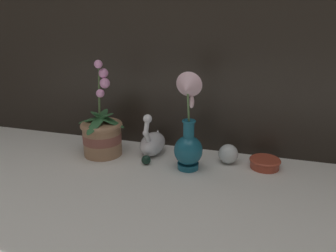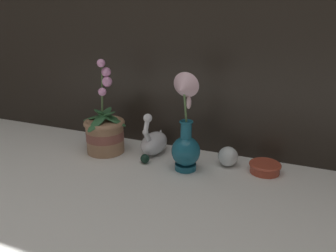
{
  "view_description": "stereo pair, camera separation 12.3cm",
  "coord_description": "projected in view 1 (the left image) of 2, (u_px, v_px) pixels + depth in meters",
  "views": [
    {
      "loc": [
        0.29,
        -0.98,
        0.53
      ],
      "look_at": [
        -0.04,
        0.13,
        0.13
      ],
      "focal_mm": 35.0,
      "sensor_mm": 36.0,
      "label": 1
    },
    {
      "loc": [
        0.41,
        -0.94,
        0.53
      ],
      "look_at": [
        -0.04,
        0.13,
        0.13
      ],
      "focal_mm": 35.0,
      "sensor_mm": 36.0,
      "label": 2
    }
  ],
  "objects": [
    {
      "name": "amber_dish",
      "position": [
        265.0,
        162.0,
        1.19
      ],
      "size": [
        0.11,
        0.11,
        0.04
      ],
      "color": "#A8422D",
      "rests_on": "ground_plane"
    },
    {
      "name": "swan_figurine",
      "position": [
        153.0,
        142.0,
        1.3
      ],
      "size": [
        0.09,
        0.18,
        0.18
      ],
      "color": "white",
      "rests_on": "ground_plane"
    },
    {
      "name": "orchid_potted_plant",
      "position": [
        102.0,
        134.0,
        1.29
      ],
      "size": [
        0.21,
        0.21,
        0.38
      ],
      "color": "#9E7556",
      "rests_on": "ground_plane"
    },
    {
      "name": "glass_sphere",
      "position": [
        228.0,
        154.0,
        1.23
      ],
      "size": [
        0.07,
        0.07,
        0.07
      ],
      "color": "silver",
      "rests_on": "ground_plane"
    },
    {
      "name": "glass_bauble",
      "position": [
        146.0,
        160.0,
        1.22
      ],
      "size": [
        0.04,
        0.04,
        0.04
      ],
      "color": "#142D23",
      "rests_on": "ground_plane"
    },
    {
      "name": "ground_plane",
      "position": [
        168.0,
        175.0,
        1.14
      ],
      "size": [
        2.8,
        2.8,
        0.0
      ],
      "primitive_type": "plane",
      "color": "silver"
    },
    {
      "name": "blue_vase",
      "position": [
        188.0,
        136.0,
        1.14
      ],
      "size": [
        0.1,
        0.12,
        0.36
      ],
      "color": "#195B75",
      "rests_on": "ground_plane"
    }
  ]
}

